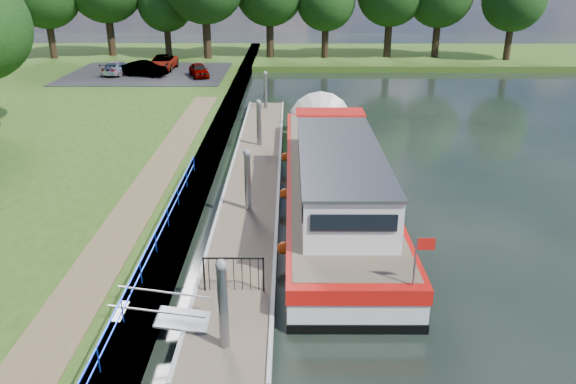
{
  "coord_description": "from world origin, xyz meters",
  "views": [
    {
      "loc": [
        1.68,
        -12.62,
        9.58
      ],
      "look_at": [
        1.63,
        7.84,
        1.4
      ],
      "focal_mm": 35.0,
      "sensor_mm": 36.0,
      "label": 1
    }
  ],
  "objects_px": {
    "pontoon": "(255,176)",
    "barge": "(332,173)",
    "car_a": "(199,70)",
    "car_b": "(145,69)",
    "car_d": "(162,62)",
    "car_c": "(118,68)"
  },
  "relations": [
    {
      "from": "car_c",
      "to": "car_b",
      "type": "bearing_deg",
      "value": 173.58
    },
    {
      "from": "car_b",
      "to": "car_d",
      "type": "bearing_deg",
      "value": 4.13
    },
    {
      "from": "car_a",
      "to": "car_d",
      "type": "xyz_separation_m",
      "value": [
        -3.9,
        3.6,
        0.09
      ]
    },
    {
      "from": "car_b",
      "to": "car_d",
      "type": "xyz_separation_m",
      "value": [
        0.85,
        3.27,
        0.02
      ]
    },
    {
      "from": "car_c",
      "to": "car_d",
      "type": "distance_m",
      "value": 4.14
    },
    {
      "from": "pontoon",
      "to": "car_a",
      "type": "xyz_separation_m",
      "value": [
        -6.13,
        23.09,
        1.23
      ]
    },
    {
      "from": "barge",
      "to": "car_a",
      "type": "bearing_deg",
      "value": 111.15
    },
    {
      "from": "car_a",
      "to": "car_b",
      "type": "distance_m",
      "value": 4.76
    },
    {
      "from": "car_b",
      "to": "pontoon",
      "type": "bearing_deg",
      "value": -136.39
    },
    {
      "from": "pontoon",
      "to": "barge",
      "type": "relative_size",
      "value": 1.42
    },
    {
      "from": "car_b",
      "to": "car_d",
      "type": "distance_m",
      "value": 3.37
    },
    {
      "from": "car_a",
      "to": "car_b",
      "type": "relative_size",
      "value": 0.86
    },
    {
      "from": "car_a",
      "to": "car_d",
      "type": "relative_size",
      "value": 0.7
    },
    {
      "from": "barge",
      "to": "car_d",
      "type": "bearing_deg",
      "value": 115.36
    },
    {
      "from": "car_a",
      "to": "car_c",
      "type": "xyz_separation_m",
      "value": [
        -7.27,
        1.2,
        0.0
      ]
    },
    {
      "from": "pontoon",
      "to": "car_b",
      "type": "height_order",
      "value": "car_b"
    },
    {
      "from": "car_a",
      "to": "car_d",
      "type": "distance_m",
      "value": 5.31
    },
    {
      "from": "car_c",
      "to": "car_d",
      "type": "bearing_deg",
      "value": -132.13
    },
    {
      "from": "car_b",
      "to": "car_d",
      "type": "height_order",
      "value": "car_d"
    },
    {
      "from": "car_a",
      "to": "car_c",
      "type": "relative_size",
      "value": 0.85
    },
    {
      "from": "pontoon",
      "to": "car_a",
      "type": "bearing_deg",
      "value": 104.88
    },
    {
      "from": "pontoon",
      "to": "barge",
      "type": "bearing_deg",
      "value": -29.76
    }
  ]
}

